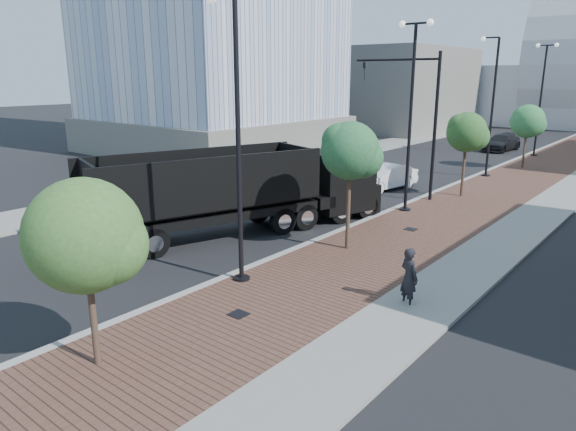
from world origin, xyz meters
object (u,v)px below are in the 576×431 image
Objects in this scene: dark_car_mid at (344,170)px; pedestrian at (409,278)px; dump_truck at (279,193)px; white_sedan at (385,177)px.

dark_car_mid is 2.70× the size of pedestrian.
dump_truck is at bearing -2.09° from pedestrian.
pedestrian is at bearing -7.18° from dump_truck.
pedestrian reaches higher than dark_car_mid.
white_sedan is at bearing 2.93° from dark_car_mid.
dump_truck is 10.32m from white_sedan.
dark_car_mid is (-3.64, 11.05, -0.87)m from dump_truck.
dark_car_mid is at bearing -27.36° from pedestrian.
dark_car_mid is at bearing 178.14° from white_sedan.
white_sedan is 3.57m from dark_car_mid.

